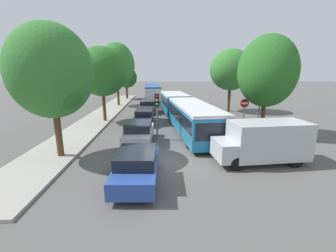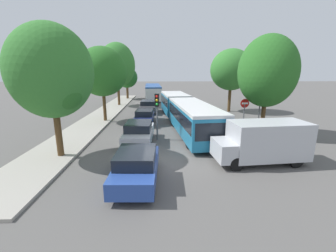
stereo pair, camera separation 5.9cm
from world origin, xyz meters
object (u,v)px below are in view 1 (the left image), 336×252
Objects in this scene: white_van at (264,141)px; queued_car_graphite at (148,106)px; no_entry_sign at (244,111)px; traffic_light at (157,106)px; tree_left_distant at (126,78)px; direction_sign_post at (260,101)px; queued_car_blue at (137,166)px; articulated_bus at (184,110)px; queued_car_navy at (144,117)px; tree_left_near at (53,74)px; city_bus_rear at (152,91)px; tree_left_far at (117,66)px; tree_left_mid at (101,73)px; queued_car_silver at (139,132)px; tree_right_mid at (231,71)px; tree_right_near at (266,73)px.

queued_car_graphite is at bearing -70.97° from white_van.
queued_car_graphite is 1.55× the size of no_entry_sign.
traffic_light is 0.60× the size of tree_left_distant.
queued_car_blue is at bearing 43.44° from direction_sign_post.
articulated_bus is 4.18× the size of queued_car_navy.
city_bus_rear is at bearing 81.08° from tree_left_near.
direction_sign_post reaches higher than queued_car_graphite.
queued_car_navy is at bearing 176.53° from city_bus_rear.
tree_left_mid is at bearing -88.08° from tree_left_far.
queued_car_blue reaches higher than queued_car_navy.
queued_car_navy is (-0.01, 5.92, -0.07)m from queued_car_silver.
tree_left_mid is at bearing -107.15° from articulated_bus.
city_bus_rear is 5.19m from tree_left_distant.
city_bus_rear is 1.33× the size of tree_left_far.
white_van is 7.14m from direction_sign_post.
traffic_light is 14.88m from tree_right_mid.
direction_sign_post is (9.71, -3.10, 1.87)m from queued_car_navy.
queued_car_blue is at bearing -174.10° from queued_car_silver.
white_van is 1.43× the size of direction_sign_post.
queued_car_graphite is 1.29× the size of traffic_light.
white_van is at bearing 69.55° from direction_sign_post.
articulated_bus is at bearing -132.37° from tree_right_mid.
queued_car_silver reaches higher than queued_car_graphite.
articulated_bus is at bearing -74.92° from white_van.
queued_car_graphite is at bearing 49.94° from tree_left_mid.
articulated_bus is 5.95× the size of no_entry_sign.
direction_sign_post is 0.47× the size of tree_right_mid.
queued_car_silver is 1.10× the size of queued_car_navy.
tree_left_far is (-4.89, 23.38, 4.84)m from queued_car_blue.
queued_car_graphite is 0.49× the size of tree_left_far.
tree_left_far is at bearing 91.92° from tree_left_mid.
tree_left_near is at bearing -161.44° from tree_right_near.
tree_right_mid reaches higher than queued_car_blue.
white_van is at bearing -100.38° from tree_right_mid.
articulated_bus is 3.82× the size of queued_car_blue.
tree_left_distant reaches higher than no_entry_sign.
articulated_bus is 6.62m from direction_sign_post.
traffic_light is (1.29, -5.20, 1.80)m from queued_car_navy.
tree_left_far is (-4.47, 17.66, 4.84)m from queued_car_silver.
queued_car_blue is (-3.32, -11.16, -0.66)m from articulated_bus.
tree_left_far is 1.16× the size of tree_right_near.
tree_left_near is 1.03× the size of tree_left_mid.
tree_right_mid is (10.06, 0.48, 4.23)m from queued_car_graphite.
queued_car_blue is 1.22× the size of direction_sign_post.
white_van is (6.98, -29.36, -0.21)m from city_bus_rear.
tree_right_near is (2.47, 5.74, 3.56)m from white_van.
traffic_light is (1.27, 0.72, 1.73)m from queued_car_silver.
articulated_bus is 11.88m from tree_left_near.
queued_car_silver is at bearing -80.23° from tree_left_distant.
queued_car_navy is 0.54× the size of tree_left_near.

